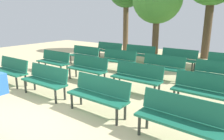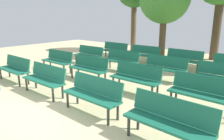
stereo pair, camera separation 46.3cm
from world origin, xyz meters
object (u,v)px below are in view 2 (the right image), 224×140
object	(u,v)px
bench_r1_c0	(58,60)
bench_r1_c2	(136,77)
bench_r1_c1	(89,67)
bench_r0_c3	(169,119)
bench_r2_c3	(223,76)
bench_r3_c2	(183,59)
bench_r3_c0	(114,49)
bench_r0_c0	(15,67)
bench_r0_c2	(93,93)
bench_r2_c2	(165,66)
bench_r3_c1	(144,53)
bench_r2_c1	(121,59)
bench_r0_c1	(45,78)
bench_r2_c0	(89,54)
bench_r1_c3	(203,92)

from	to	relation	value
bench_r1_c0	bench_r1_c2	size ratio (longest dim) A/B	1.00
bench_r1_c1	bench_r0_c3	bearing A→B (deg)	-25.18
bench_r2_c3	bench_r3_c2	xyz separation A→B (m)	(-2.01, 1.81, 0.00)
bench_r1_c0	bench_r3_c0	xyz separation A→B (m)	(0.02, 3.66, 0.00)
bench_r0_c0	bench_r0_c2	bearing A→B (deg)	-0.37
bench_r2_c2	bench_r3_c1	xyz separation A→B (m)	(-2.05, 1.85, 0.00)
bench_r1_c2	bench_r2_c1	world-z (taller)	same
bench_r0_c0	bench_r1_c0	world-z (taller)	same
bench_r0_c1	bench_r0_c2	xyz separation A→B (m)	(1.99, 0.05, 0.00)
bench_r0_c0	bench_r2_c0	distance (m)	3.62
bench_r1_c1	bench_r2_c3	xyz separation A→B (m)	(3.98, 1.90, 0.00)
bench_r0_c1	bench_r3_c0	bearing A→B (deg)	108.37
bench_r0_c1	bench_r2_c3	size ratio (longest dim) A/B	1.00
bench_r0_c0	bench_r1_c0	distance (m)	1.83
bench_r2_c0	bench_r1_c3	bearing A→B (deg)	-17.61
bench_r3_c2	bench_r2_c0	bearing A→B (deg)	-153.81
bench_r0_c3	bench_r2_c1	size ratio (longest dim) A/B	0.99
bench_r0_c2	bench_r3_c2	bearing A→B (deg)	90.71
bench_r1_c3	bench_r0_c3	bearing A→B (deg)	-89.75
bench_r2_c3	bench_r3_c1	size ratio (longest dim) A/B	1.00
bench_r2_c0	bench_r2_c2	world-z (taller)	same
bench_r0_c3	bench_r2_c2	distance (m)	4.14
bench_r1_c1	bench_r3_c1	bearing A→B (deg)	89.21
bench_r1_c1	bench_r2_c2	xyz separation A→B (m)	(2.04, 1.85, 0.00)
bench_r1_c3	bench_r3_c1	bearing A→B (deg)	137.49
bench_r1_c1	bench_r2_c0	distance (m)	2.66
bench_r1_c3	bench_r1_c1	bearing A→B (deg)	-179.43
bench_r0_c0	bench_r2_c2	distance (m)	5.40
bench_r0_c0	bench_r2_c3	size ratio (longest dim) A/B	1.00
bench_r1_c1	bench_r2_c3	world-z (taller)	same
bench_r2_c1	bench_r3_c1	bearing A→B (deg)	88.33
bench_r0_c0	bench_r1_c2	size ratio (longest dim) A/B	1.00
bench_r0_c1	bench_r2_c3	bearing A→B (deg)	41.92
bench_r1_c3	bench_r2_c1	world-z (taller)	same
bench_r1_c2	bench_r3_c2	world-z (taller)	same
bench_r2_c2	bench_r2_c3	xyz separation A→B (m)	(1.93, 0.05, 0.00)
bench_r3_c2	bench_r1_c0	bearing A→B (deg)	-136.44
bench_r2_c3	bench_r3_c2	distance (m)	2.71
bench_r2_c1	bench_r0_c3	bearing A→B (deg)	-44.77
bench_r1_c3	bench_r3_c0	distance (m)	6.95
bench_r1_c2	bench_r3_c2	xyz separation A→B (m)	(-0.03, 3.65, 0.00)
bench_r1_c2	bench_r1_c3	distance (m)	1.98
bench_r0_c1	bench_r2_c2	distance (m)	4.18
bench_r1_c1	bench_r1_c3	size ratio (longest dim) A/B	1.00
bench_r1_c3	bench_r3_c1	xyz separation A→B (m)	(-3.99, 3.66, 0.00)
bench_r1_c2	bench_r2_c0	world-z (taller)	same
bench_r0_c3	bench_r2_c3	bearing A→B (deg)	91.00
bench_r0_c0	bench_r0_c3	world-z (taller)	same
bench_r1_c3	bench_r2_c3	world-z (taller)	same
bench_r0_c1	bench_r1_c2	world-z (taller)	same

